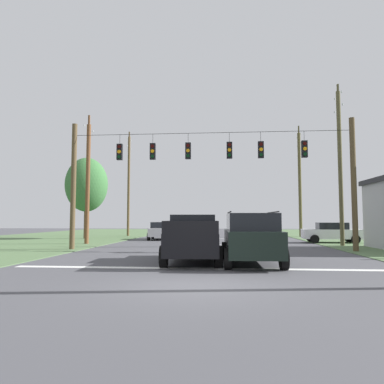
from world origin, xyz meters
TOP-DOWN VIEW (x-y plane):
  - ground_plane at (0.00, 0.00)m, footprint 120.00×120.00m
  - stop_bar_stripe at (0.00, 3.39)m, footprint 13.94×0.45m
  - lane_dash_0 at (0.00, 9.39)m, footprint 2.50×0.15m
  - lane_dash_1 at (0.00, 15.71)m, footprint 2.50×0.15m
  - lane_dash_2 at (0.00, 24.08)m, footprint 2.50×0.15m
  - overhead_signal_span at (-0.07, 10.96)m, footprint 16.33×0.31m
  - pickup_truck at (-0.55, 5.46)m, footprint 2.50×5.49m
  - suv_black at (1.81, 4.80)m, footprint 2.31×4.85m
  - distant_car_crossing_white at (8.86, 18.44)m, footprint 4.41×2.25m
  - distant_car_oncoming at (-4.69, 21.96)m, footprint 2.26×4.42m
  - utility_pole_mid_right at (8.59, 15.20)m, footprint 0.28×1.80m
  - utility_pole_far_right at (8.54, 27.83)m, footprint 0.31×1.93m
  - utility_pole_mid_left at (-8.98, 15.62)m, footprint 0.30×1.83m
  - utility_pole_far_left at (-9.28, 28.20)m, footprint 0.26×1.84m
  - tree_roadside_far_right at (-11.71, 22.49)m, footprint 3.82×3.82m

SIDE VIEW (x-z plane):
  - ground_plane at x=0.00m, z-range 0.00..0.00m
  - stop_bar_stripe at x=0.00m, z-range 0.00..0.01m
  - lane_dash_0 at x=0.00m, z-range 0.00..0.01m
  - lane_dash_1 at x=0.00m, z-range 0.00..0.01m
  - lane_dash_2 at x=0.00m, z-range 0.00..0.01m
  - distant_car_crossing_white at x=8.86m, z-range 0.03..1.55m
  - distant_car_oncoming at x=-4.69m, z-range 0.03..1.55m
  - pickup_truck at x=-0.55m, z-range -0.01..1.94m
  - suv_black at x=1.81m, z-range 0.03..2.09m
  - overhead_signal_span at x=-0.07m, z-range 0.53..7.97m
  - utility_pole_mid_left at x=-8.98m, z-range -0.18..9.17m
  - tree_roadside_far_right at x=-11.71m, z-range 1.21..8.62m
  - utility_pole_mid_right at x=8.59m, z-range 0.05..11.01m
  - utility_pole_far_right at x=8.54m, z-range -0.11..11.24m
  - utility_pole_far_left at x=-9.28m, z-range 0.08..11.26m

